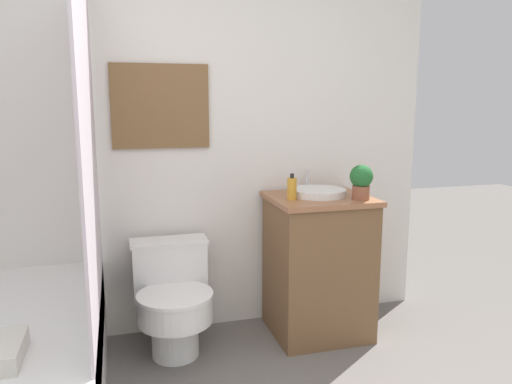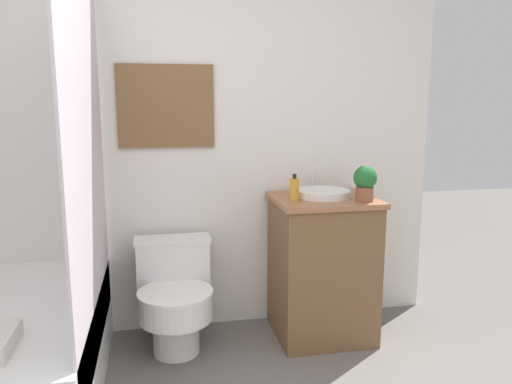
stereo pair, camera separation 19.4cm
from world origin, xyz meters
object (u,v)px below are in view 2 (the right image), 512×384
(toilet, at_px, (175,295))
(sink, at_px, (323,193))
(soap_bottle, at_px, (294,189))
(potted_plant, at_px, (365,182))

(toilet, relative_size, sink, 1.70)
(toilet, height_order, sink, sink)
(soap_bottle, bearing_deg, potted_plant, -16.40)
(toilet, distance_m, soap_bottle, 0.91)
(sink, distance_m, potted_plant, 0.27)
(toilet, xyz_separation_m, sink, (0.87, 0.02, 0.56))
(soap_bottle, xyz_separation_m, potted_plant, (0.37, -0.11, 0.05))
(toilet, bearing_deg, sink, 1.42)
(soap_bottle, distance_m, potted_plant, 0.39)
(soap_bottle, bearing_deg, sink, 19.84)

